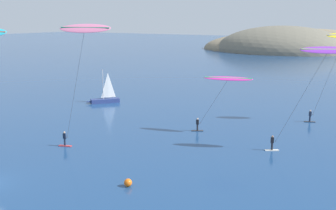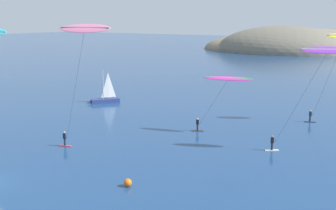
{
  "view_description": "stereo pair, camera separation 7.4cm",
  "coord_description": "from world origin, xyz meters",
  "px_view_note": "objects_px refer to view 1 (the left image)",
  "views": [
    {
      "loc": [
        31.96,
        -20.25,
        14.23
      ],
      "look_at": [
        5.39,
        21.55,
        3.95
      ],
      "focal_mm": 45.0,
      "sensor_mm": 36.0,
      "label": 1
    },
    {
      "loc": [
        32.02,
        -20.21,
        14.23
      ],
      "look_at": [
        5.39,
        21.55,
        3.95
      ],
      "focal_mm": 45.0,
      "sensor_mm": 36.0,
      "label": 2
    }
  ],
  "objects_px": {
    "sailboat_near": "(103,99)",
    "kitesurfer_magenta": "(225,83)",
    "marker_buoy": "(128,183)",
    "kitesurfer_pink": "(83,36)",
    "kitesurfer_purple": "(324,58)"
  },
  "relations": [
    {
      "from": "sailboat_near",
      "to": "kitesurfer_purple",
      "type": "xyz_separation_m",
      "value": [
        37.39,
        -8.24,
        9.55
      ]
    },
    {
      "from": "kitesurfer_purple",
      "to": "kitesurfer_pink",
      "type": "relative_size",
      "value": 0.83
    },
    {
      "from": "kitesurfer_magenta",
      "to": "kitesurfer_purple",
      "type": "height_order",
      "value": "kitesurfer_purple"
    },
    {
      "from": "kitesurfer_pink",
      "to": "sailboat_near",
      "type": "bearing_deg",
      "value": 127.31
    },
    {
      "from": "kitesurfer_purple",
      "to": "kitesurfer_magenta",
      "type": "bearing_deg",
      "value": 171.7
    },
    {
      "from": "sailboat_near",
      "to": "marker_buoy",
      "type": "xyz_separation_m",
      "value": [
        25.95,
        -26.64,
        -0.29
      ]
    },
    {
      "from": "kitesurfer_purple",
      "to": "marker_buoy",
      "type": "relative_size",
      "value": 16.3
    },
    {
      "from": "marker_buoy",
      "to": "kitesurfer_magenta",
      "type": "bearing_deg",
      "value": 90.94
    },
    {
      "from": "kitesurfer_purple",
      "to": "sailboat_near",
      "type": "bearing_deg",
      "value": 167.57
    },
    {
      "from": "kitesurfer_magenta",
      "to": "kitesurfer_purple",
      "type": "distance_m",
      "value": 12.49
    },
    {
      "from": "sailboat_near",
      "to": "kitesurfer_magenta",
      "type": "height_order",
      "value": "kitesurfer_magenta"
    },
    {
      "from": "kitesurfer_purple",
      "to": "marker_buoy",
      "type": "bearing_deg",
      "value": -121.89
    },
    {
      "from": "sailboat_near",
      "to": "kitesurfer_pink",
      "type": "xyz_separation_m",
      "value": [
        15.89,
        -20.85,
        11.78
      ]
    },
    {
      "from": "kitesurfer_magenta",
      "to": "kitesurfer_pink",
      "type": "height_order",
      "value": "kitesurfer_pink"
    },
    {
      "from": "kitesurfer_pink",
      "to": "kitesurfer_magenta",
      "type": "bearing_deg",
      "value": 55.81
    }
  ]
}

